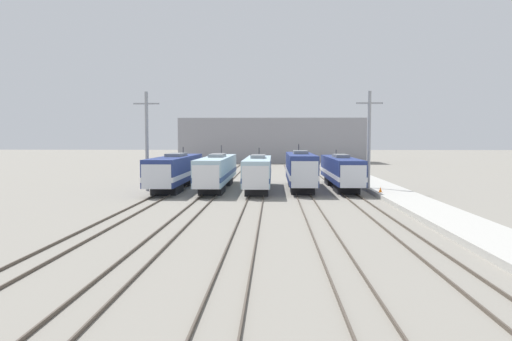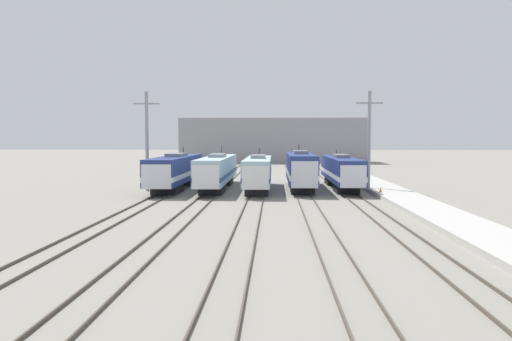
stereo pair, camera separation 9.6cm
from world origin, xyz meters
name	(u,v)px [view 2 (the right image)]	position (x,y,z in m)	size (l,w,h in m)	color
ground_plane	(256,198)	(0.00, 0.00, 0.00)	(400.00, 400.00, 0.00)	gray
rail_pair_far_left	(159,197)	(-9.40, 0.00, 0.07)	(1.50, 120.00, 0.15)	#4C4238
rail_pair_center_left	(207,197)	(-4.70, 0.00, 0.07)	(1.51, 120.00, 0.15)	#4C4238
rail_pair_center	(256,197)	(0.00, 0.00, 0.07)	(1.51, 120.00, 0.15)	#4C4238
rail_pair_center_right	(305,197)	(4.70, 0.00, 0.07)	(1.51, 120.00, 0.15)	#4C4238
rail_pair_far_right	(354,198)	(9.40, 0.00, 0.07)	(1.50, 120.00, 0.15)	#4C4238
locomotive_far_left	(176,171)	(-9.40, 8.17, 2.09)	(3.14, 19.79, 4.70)	black
locomotive_center_left	(217,171)	(-4.70, 8.25, 2.06)	(2.85, 19.98, 4.90)	#232326
locomotive_center	(258,172)	(0.00, 6.45, 2.04)	(2.79, 16.97, 4.64)	#232326
locomotive_center_right	(300,170)	(4.70, 7.84, 2.24)	(2.88, 16.43, 5.06)	black
locomotive_far_right	(341,171)	(9.40, 9.23, 2.02)	(2.78, 18.69, 4.36)	black
catenary_tower_left	(147,140)	(-12.10, 6.02, 5.59)	(2.83, 0.36, 10.79)	gray
catenary_tower_right	(369,140)	(11.92, 6.02, 5.59)	(2.83, 0.36, 10.79)	gray
platform	(400,196)	(13.75, 0.00, 0.21)	(4.00, 120.00, 0.42)	#B7B5AD
traffic_cone	(380,190)	(12.27, 1.60, 0.69)	(0.33, 0.33, 0.53)	orange
depot_building	(272,141)	(1.30, 72.11, 5.20)	(42.95, 13.18, 10.39)	gray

